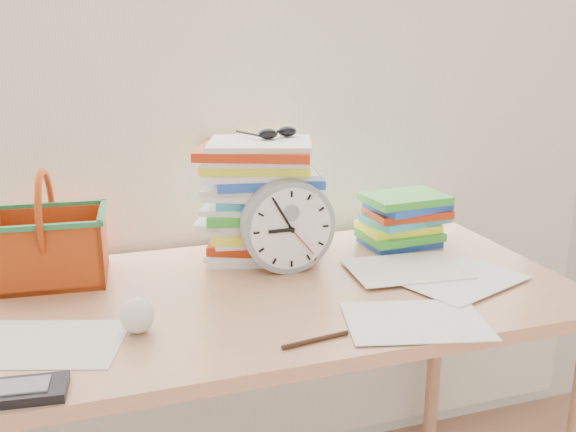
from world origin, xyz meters
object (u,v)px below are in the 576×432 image
object	(u,v)px
desk	(264,320)
basket	(47,227)
paper_stack	(261,199)
calculator	(14,392)
book_stack	(406,220)
clock	(288,226)

from	to	relation	value
desk	basket	size ratio (longest dim) A/B	5.43
paper_stack	calculator	world-z (taller)	paper_stack
basket	desk	bearing A→B (deg)	-20.06
desk	calculator	world-z (taller)	calculator
book_stack	calculator	distance (m)	1.07
calculator	paper_stack	bearing A→B (deg)	49.56
clock	book_stack	world-z (taller)	clock
book_stack	calculator	bearing A→B (deg)	-153.34
clock	basket	bearing A→B (deg)	167.47
paper_stack	calculator	distance (m)	0.78
basket	calculator	world-z (taller)	basket
desk	paper_stack	size ratio (longest dim) A/B	4.58
desk	paper_stack	distance (m)	0.32
desk	basket	distance (m)	0.54
paper_stack	book_stack	xyz separation A→B (m)	(0.39, -0.04, -0.08)
clock	calculator	xyz separation A→B (m)	(-0.59, -0.39, -0.10)
book_stack	desk	bearing A→B (deg)	-158.09
basket	calculator	distance (m)	0.53
book_stack	basket	world-z (taller)	basket
paper_stack	basket	size ratio (longest dim) A/B	1.18
calculator	clock	bearing A→B (deg)	40.24
paper_stack	basket	bearing A→B (deg)	-179.05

